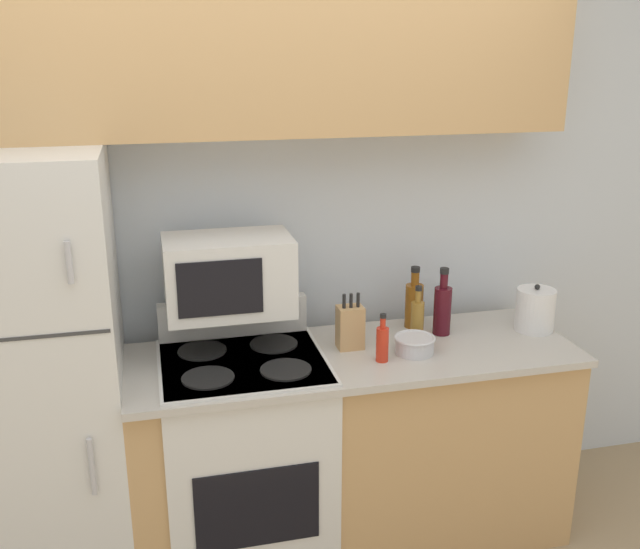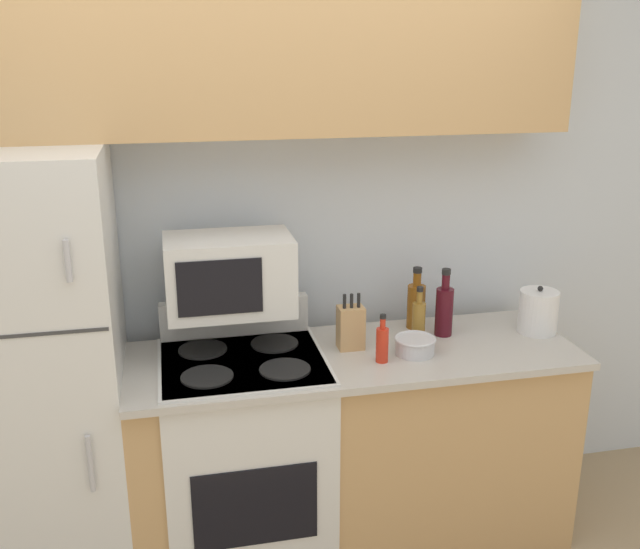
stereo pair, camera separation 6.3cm
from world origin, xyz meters
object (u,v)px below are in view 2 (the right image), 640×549
object	(u,v)px
microwave	(229,274)
knife_block	(351,327)
kettle	(538,311)
refrigerator	(38,380)
bottle_vinegar	(419,319)
bottle_wine_red	(444,309)
bottle_whiskey	(416,304)
bowl	(415,345)
bottle_hot_sauce	(382,343)
stove	(246,457)

from	to	relation	value
microwave	knife_block	bearing A→B (deg)	-9.63
knife_block	kettle	xyz separation A→B (m)	(0.85, -0.00, 0.00)
refrigerator	bottle_vinegar	xyz separation A→B (m)	(1.54, 0.01, 0.12)
bottle_vinegar	bottle_wine_red	xyz separation A→B (m)	(0.13, 0.03, 0.02)
bottle_wine_red	kettle	xyz separation A→B (m)	(0.42, -0.06, -0.02)
knife_block	bottle_whiskey	bearing A→B (deg)	24.91
bottle_whiskey	bowl	bearing A→B (deg)	-110.12
knife_block	bottle_whiskey	world-z (taller)	bottle_whiskey
microwave	bottle_whiskey	distance (m)	0.86
bottle_vinegar	bottle_hot_sauce	xyz separation A→B (m)	(-0.22, -0.18, -0.02)
bowl	kettle	xyz separation A→B (m)	(0.60, 0.11, 0.06)
knife_block	bottle_wine_red	xyz separation A→B (m)	(0.43, 0.05, 0.02)
bottle_vinegar	kettle	bearing A→B (deg)	-2.44
knife_block	kettle	distance (m)	0.85
stove	kettle	xyz separation A→B (m)	(1.30, 0.04, 0.53)
bottle_wine_red	knife_block	bearing A→B (deg)	-173.11
stove	bottle_vinegar	bearing A→B (deg)	4.66
bottle_vinegar	kettle	distance (m)	0.54
bottle_whiskey	kettle	world-z (taller)	bottle_whiskey
bowl	bottle_vinegar	world-z (taller)	bottle_vinegar
bowl	bottle_hot_sauce	bearing A→B (deg)	-164.03
knife_block	bottle_vinegar	world-z (taller)	same
stove	knife_block	bearing A→B (deg)	5.45
stove	knife_block	size ratio (longest dim) A/B	4.48
kettle	bottle_whiskey	bearing A→B (deg)	162.06
stove	knife_block	distance (m)	0.70
bowl	kettle	size ratio (longest dim) A/B	0.80
bottle_vinegar	stove	bearing A→B (deg)	-175.34
knife_block	bottle_whiskey	distance (m)	0.38
stove	bottle_vinegar	distance (m)	0.93
stove	bottle_vinegar	world-z (taller)	bottle_vinegar
microwave	knife_block	size ratio (longest dim) A/B	2.09
bottle_whiskey	kettle	size ratio (longest dim) A/B	1.32
bottle_whiskey	bottle_wine_red	world-z (taller)	bottle_wine_red
bottle_hot_sauce	kettle	size ratio (longest dim) A/B	0.94
bowl	bottle_hot_sauce	size ratio (longest dim) A/B	0.85
bottle_wine_red	kettle	size ratio (longest dim) A/B	1.41
stove	bowl	size ratio (longest dim) A/B	6.33
refrigerator	bowl	distance (m)	1.48
bowl	microwave	bearing A→B (deg)	164.86
bottle_vinegar	refrigerator	bearing A→B (deg)	-179.62
refrigerator	bottle_vinegar	bearing A→B (deg)	0.38
stove	bottle_wine_red	bearing A→B (deg)	6.15
knife_block	bottle_vinegar	xyz separation A→B (m)	(0.30, 0.02, 0.00)
stove	knife_block	xyz separation A→B (m)	(0.46, 0.04, 0.53)
bottle_vinegar	bottle_whiskey	world-z (taller)	bottle_whiskey
knife_block	bottle_hot_sauce	size ratio (longest dim) A/B	1.20
knife_block	kettle	size ratio (longest dim) A/B	1.13
bottle_wine_red	microwave	bearing A→B (deg)	178.11
refrigerator	microwave	bearing A→B (deg)	5.62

